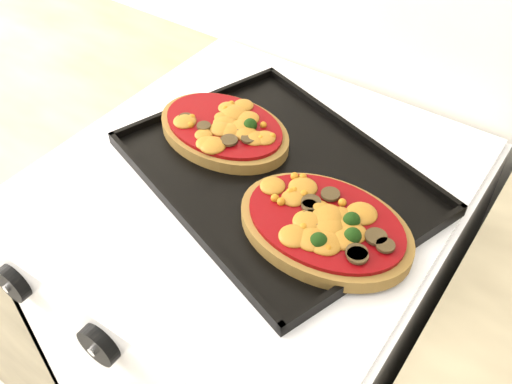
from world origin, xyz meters
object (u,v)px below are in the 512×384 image
Objects in this scene: stove at (257,334)px; pizza_left at (224,128)px; pizza_right at (325,224)px; baking_tray at (275,172)px.

pizza_left is at bearing 160.93° from stove.
pizza_right is at bearing -21.89° from stove.
baking_tray is at bearing 4.11° from stove.
pizza_left is at bearing -174.32° from baking_tray.
stove is 0.47m from baking_tray.
baking_tray is 0.12m from pizza_left.
pizza_right reaches higher than baking_tray.
pizza_right is (0.15, -0.06, 0.48)m from stove.
pizza_right is at bearing -9.18° from baking_tray.
stove is 3.77× the size of pizza_right.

